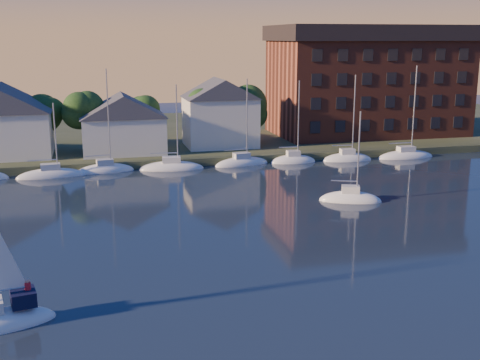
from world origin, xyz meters
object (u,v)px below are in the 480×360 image
object	(u,v)px
clubhouse_centre	(123,123)
condo_block	(368,80)
clubhouse_east	(220,112)
drifting_sailboat_right	(350,200)

from	to	relation	value
clubhouse_centre	condo_block	size ratio (longest dim) A/B	0.37
clubhouse_centre	clubhouse_east	bearing A→B (deg)	8.13
clubhouse_east	drifting_sailboat_right	bearing A→B (deg)	-76.28
clubhouse_centre	condo_block	bearing A→B (deg)	11.24
clubhouse_centre	clubhouse_east	world-z (taller)	clubhouse_east
clubhouse_east	clubhouse_centre	bearing A→B (deg)	-171.87
clubhouse_centre	drifting_sailboat_right	world-z (taller)	drifting_sailboat_right
clubhouse_centre	condo_block	distance (m)	41.05
clubhouse_east	condo_block	xyz separation A→B (m)	(26.00, 5.95, 3.79)
clubhouse_centre	drifting_sailboat_right	bearing A→B (deg)	-52.66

